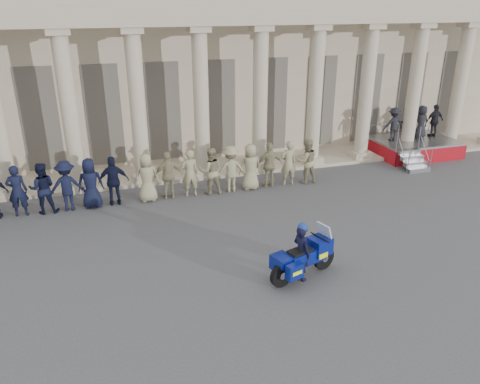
% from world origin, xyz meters
% --- Properties ---
extents(ground, '(90.00, 90.00, 0.00)m').
position_xyz_m(ground, '(0.00, 0.00, 0.00)').
color(ground, '#3F3F42').
rests_on(ground, ground).
extents(building, '(40.00, 12.50, 9.00)m').
position_xyz_m(building, '(-0.00, 14.74, 4.52)').
color(building, tan).
rests_on(building, ground).
extents(officer_rank, '(19.64, 0.72, 1.90)m').
position_xyz_m(officer_rank, '(-4.35, 6.01, 0.95)').
color(officer_rank, black).
rests_on(officer_rank, ground).
extents(reviewing_stand, '(3.95, 3.86, 2.42)m').
position_xyz_m(reviewing_stand, '(11.93, 7.98, 1.27)').
color(reviewing_stand, gray).
rests_on(reviewing_stand, ground).
extents(motorcycle, '(2.21, 1.23, 1.46)m').
position_xyz_m(motorcycle, '(2.15, -0.74, 0.63)').
color(motorcycle, black).
rests_on(motorcycle, ground).
extents(rider, '(0.55, 0.69, 1.72)m').
position_xyz_m(rider, '(2.03, -0.79, 0.86)').
color(rider, black).
rests_on(rider, ground).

